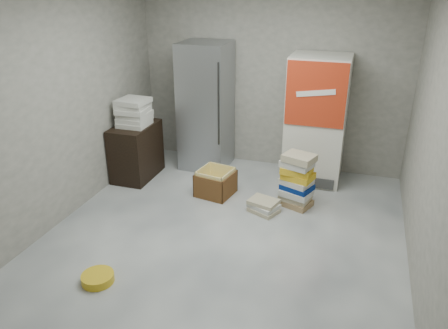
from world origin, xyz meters
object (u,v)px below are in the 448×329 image
object	(u,v)px
coke_cooler	(316,120)
cardboard_box	(216,184)
wood_shelf	(136,151)
steel_fridge	(206,107)
phonebook_stack_main	(297,180)

from	to	relation	value
coke_cooler	cardboard_box	bearing A→B (deg)	-142.19
wood_shelf	cardboard_box	world-z (taller)	wood_shelf
steel_fridge	wood_shelf	world-z (taller)	steel_fridge
coke_cooler	wood_shelf	bearing A→B (deg)	-163.72
coke_cooler	phonebook_stack_main	distance (m)	1.05
cardboard_box	coke_cooler	bearing A→B (deg)	47.74
wood_shelf	cardboard_box	distance (m)	1.33
wood_shelf	steel_fridge	bearing A→B (deg)	41.31
steel_fridge	wood_shelf	size ratio (longest dim) A/B	2.37
steel_fridge	wood_shelf	bearing A→B (deg)	-138.69
coke_cooler	phonebook_stack_main	bearing A→B (deg)	-95.63
wood_shelf	phonebook_stack_main	xyz separation A→B (m)	(2.39, -0.17, -0.04)
coke_cooler	cardboard_box	size ratio (longest dim) A/B	3.45
coke_cooler	cardboard_box	world-z (taller)	coke_cooler
phonebook_stack_main	coke_cooler	bearing A→B (deg)	99.10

